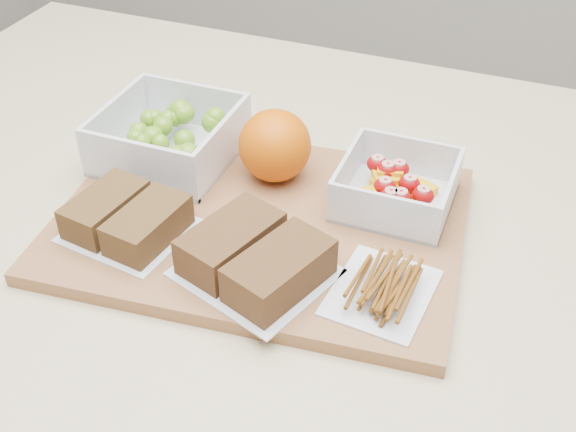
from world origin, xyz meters
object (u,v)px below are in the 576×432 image
sandwich_bag_center (255,257)px  grape_container (171,137)px  orange (275,146)px  cutting_board (260,223)px  sandwich_bag_left (127,218)px  fruit_container (396,188)px  pretzel_bag (382,284)px

sandwich_bag_center → grape_container: bearing=138.4°
orange → sandwich_bag_center: bearing=-74.5°
cutting_board → sandwich_bag_left: size_ratio=3.26×
grape_container → fruit_container: 0.27m
grape_container → orange: size_ratio=1.78×
fruit_container → sandwich_bag_left: bearing=-148.8°
cutting_board → pretzel_bag: (0.15, -0.06, 0.02)m
grape_container → orange: bearing=2.4°
orange → sandwich_bag_center: orange is taller
cutting_board → sandwich_bag_left: bearing=-154.6°
cutting_board → grape_container: grape_container is taller
sandwich_bag_center → pretzel_bag: size_ratio=1.44×
grape_container → cutting_board: bearing=-26.8°
cutting_board → sandwich_bag_center: (0.03, -0.08, 0.03)m
fruit_container → orange: 0.14m
pretzel_bag → grape_container: bearing=155.2°
sandwich_bag_left → sandwich_bag_center: (0.15, -0.01, 0.00)m
cutting_board → fruit_container: (0.13, 0.08, 0.03)m
grape_container → sandwich_bag_left: grape_container is taller
orange → pretzel_bag: orange is taller
cutting_board → pretzel_bag: size_ratio=3.70×
fruit_container → sandwich_bag_center: bearing=-121.3°
orange → pretzel_bag: bearing=-40.5°
orange → pretzel_bag: (0.16, -0.14, -0.03)m
cutting_board → sandwich_bag_left: sandwich_bag_left is taller
sandwich_bag_left → grape_container: bearing=100.0°
fruit_container → sandwich_bag_left: 0.28m
pretzel_bag → sandwich_bag_center: bearing=-171.6°
orange → sandwich_bag_left: (-0.10, -0.15, -0.02)m
sandwich_bag_left → sandwich_bag_center: size_ratio=0.79×
fruit_container → pretzel_bag: fruit_container is taller
grape_container → sandwich_bag_left: size_ratio=1.12×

